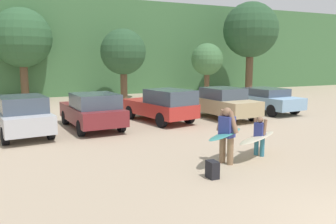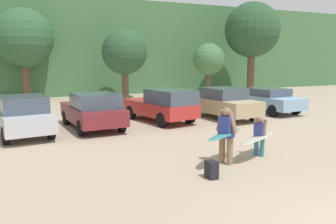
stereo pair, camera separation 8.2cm
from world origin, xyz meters
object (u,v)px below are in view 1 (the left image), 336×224
at_px(parked_car_red, 162,105).
at_px(parked_car_sky_blue, 264,99).
at_px(person_adult, 227,132).
at_px(surfboard_teal, 225,134).
at_px(parked_car_silver, 21,115).
at_px(parked_car_tan, 223,103).
at_px(parked_car_maroon, 92,110).
at_px(person_child, 260,134).
at_px(backpack_dropped, 212,170).
at_px(surfboard_cream, 258,138).

distance_m(parked_car_red, parked_car_sky_blue, 6.60).
height_order(person_adult, surfboard_teal, person_adult).
relative_size(parked_car_silver, parked_car_tan, 1.11).
distance_m(parked_car_silver, parked_car_maroon, 2.86).
xyz_separation_m(parked_car_maroon, person_adult, (2.46, -6.66, 0.12)).
distance_m(parked_car_tan, person_adult, 7.74).
xyz_separation_m(parked_car_sky_blue, person_child, (-6.12, -7.12, -0.03)).
height_order(parked_car_red, surfboard_teal, parked_car_red).
xyz_separation_m(parked_car_red, backpack_dropped, (-1.97, -7.80, -0.61)).
bearing_deg(parked_car_silver, person_adult, -148.41).
height_order(parked_car_silver, parked_car_tan, parked_car_silver).
relative_size(parked_car_silver, surfboard_cream, 2.00).
bearing_deg(parked_car_silver, parked_car_tan, -97.56).
distance_m(surfboard_teal, backpack_dropped, 1.50).
bearing_deg(parked_car_sky_blue, person_adult, 129.82).
bearing_deg(parked_car_sky_blue, parked_car_red, 89.70).
height_order(parked_car_tan, surfboard_cream, parked_car_tan).
relative_size(parked_car_tan, person_child, 3.33).
distance_m(parked_car_silver, parked_car_red, 6.27).
relative_size(surfboard_teal, surfboard_cream, 0.84).
relative_size(parked_car_silver, surfboard_teal, 2.37).
bearing_deg(parked_car_tan, parked_car_silver, 85.30).
xyz_separation_m(parked_car_sky_blue, surfboard_cream, (-6.25, -7.19, -0.13)).
xyz_separation_m(parked_car_tan, person_adult, (-4.17, -6.52, 0.12)).
bearing_deg(parked_car_silver, parked_car_maroon, -94.66).
bearing_deg(parked_car_maroon, backpack_dropped, -173.52).
bearing_deg(parked_car_red, backpack_dropped, 153.87).
bearing_deg(surfboard_teal, person_child, 155.24).
xyz_separation_m(parked_car_tan, surfboard_teal, (-4.21, -6.51, 0.06)).
height_order(person_adult, surfboard_cream, person_adult).
relative_size(surfboard_teal, backpack_dropped, 4.33).
xyz_separation_m(parked_car_tan, parked_car_sky_blue, (3.36, 0.86, -0.07)).
bearing_deg(person_child, surfboard_teal, -8.40).
height_order(parked_car_red, surfboard_cream, parked_car_red).
relative_size(parked_car_red, surfboard_teal, 2.27).
relative_size(parked_car_maroon, person_child, 3.51).
xyz_separation_m(parked_car_tan, person_child, (-2.76, -6.26, -0.10)).
bearing_deg(surfboard_teal, parked_car_maroon, -104.51).
bearing_deg(parked_car_red, parked_car_silver, 81.48).
relative_size(parked_car_silver, backpack_dropped, 10.25).
relative_size(parked_car_tan, parked_car_sky_blue, 0.90).
height_order(parked_car_sky_blue, person_child, parked_car_sky_blue).
height_order(parked_car_maroon, surfboard_cream, parked_car_maroon).
relative_size(parked_car_silver, parked_car_maroon, 1.05).
bearing_deg(parked_car_sky_blue, parked_car_silver, 89.26).
height_order(parked_car_silver, parked_car_red, parked_car_red).
bearing_deg(surfboard_cream, person_adult, -21.46).
height_order(person_child, backpack_dropped, person_child).
relative_size(person_adult, surfboard_cream, 0.72).
bearing_deg(parked_car_sky_blue, backpack_dropped, 129.48).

